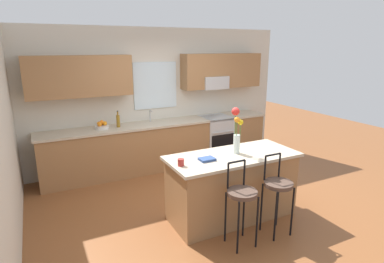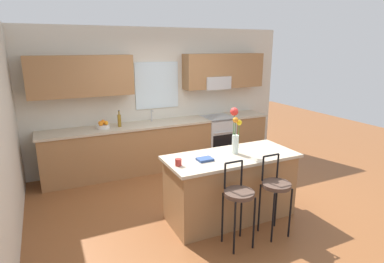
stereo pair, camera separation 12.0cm
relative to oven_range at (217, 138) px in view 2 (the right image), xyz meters
name	(u,v)px [view 2 (the right image)]	position (x,y,z in m)	size (l,w,h in m)	color
ground_plane	(202,202)	(-1.21, -1.68, -0.46)	(14.00, 14.00, 0.00)	brown
wall_left	(1,133)	(-3.77, -1.38, 0.89)	(0.12, 4.60, 2.70)	beige
back_wall_assembly	(158,90)	(-1.18, 0.31, 1.05)	(5.60, 0.50, 2.70)	beige
counter_run	(163,144)	(-1.21, 0.02, 0.01)	(4.56, 0.64, 0.92)	#996B42
sink_faucet	(152,114)	(-1.38, 0.17, 0.60)	(0.02, 0.13, 0.23)	#B7BABC
oven_range	(217,138)	(0.00, 0.00, 0.00)	(0.60, 0.64, 0.92)	#B7BABC
kitchen_island	(230,186)	(-1.04, -2.20, 0.00)	(1.82, 0.80, 0.92)	#996B42
bar_stool_near	(239,197)	(-1.32, -2.81, 0.18)	(0.36, 0.36, 1.04)	black
bar_stool_middle	(276,188)	(-0.77, -2.81, 0.18)	(0.36, 0.36, 1.04)	black
flower_vase	(235,130)	(-0.96, -2.15, 0.79)	(0.15, 0.16, 0.63)	silver
mug_ceramic	(178,162)	(-1.84, -2.25, 0.51)	(0.08, 0.08, 0.09)	#A52D28
cookbook	(205,159)	(-1.46, -2.23, 0.48)	(0.20, 0.15, 0.03)	navy
fruit_bowl_oranges	(103,125)	(-2.35, 0.03, 0.52)	(0.24, 0.24, 0.16)	silver
bottle_olive_oil	(119,120)	(-2.05, 0.02, 0.58)	(0.06, 0.06, 0.30)	olive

